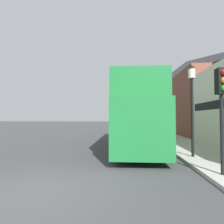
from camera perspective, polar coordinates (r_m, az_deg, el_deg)
The scene contains 9 objects.
ground_plane at distance 25.71m, azimuth -1.16°, elevation -6.34°, with size 144.00×144.00×0.00m, color #3D3D3F.
sidewalk at distance 23.00m, azimuth 14.56°, elevation -6.62°, with size 3.13×108.00×0.14m.
brick_terrace_rear at distance 26.58m, azimuth 23.25°, elevation 4.66°, with size 6.00×19.30×9.90m.
tour_bus at distance 12.28m, azimuth 7.09°, elevation -2.57°, with size 2.57×10.92×4.10m.
parked_car_ahead_of_bus at distance 21.38m, azimuth 7.94°, elevation -5.26°, with size 1.99×4.45×1.56m.
traffic_signal at distance 6.72m, azimuth 32.21°, elevation 4.41°, with size 0.28×0.42×3.45m.
lamp_post_nearest at distance 9.23m, azimuth 24.65°, elevation 5.89°, with size 0.35×0.35×4.40m.
lamp_post_second at distance 18.28m, azimuth 13.98°, elevation 2.63°, with size 0.35×0.35×4.74m.
lamp_post_third at distance 27.57m, azimuth 10.70°, elevation 1.13°, with size 0.35×0.35×4.78m.
Camera 1 is at (2.28, -4.53, 1.97)m, focal length 28.00 mm.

